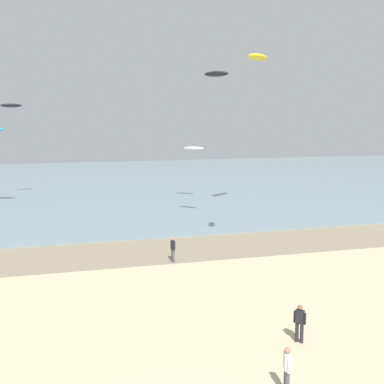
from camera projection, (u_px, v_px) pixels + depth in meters
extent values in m
cube|color=gray|center=(109.00, 254.00, 34.75)|extent=(120.00, 7.00, 0.01)
cube|color=gray|center=(84.00, 184.00, 71.47)|extent=(160.00, 70.00, 0.10)
cylinder|color=#4C4C56|center=(172.00, 255.00, 32.93)|extent=(0.16, 0.16, 0.88)
cylinder|color=#4C4C56|center=(174.00, 256.00, 32.73)|extent=(0.16, 0.16, 0.88)
cube|color=black|center=(173.00, 245.00, 32.72)|extent=(0.26, 0.38, 0.60)
sphere|color=#9E7051|center=(173.00, 239.00, 32.66)|extent=(0.22, 0.22, 0.22)
cylinder|color=black|center=(172.00, 245.00, 32.95)|extent=(0.09, 0.09, 0.52)
cylinder|color=black|center=(174.00, 247.00, 32.51)|extent=(0.09, 0.09, 0.52)
cylinder|color=#4C4C56|center=(287.00, 383.00, 17.10)|extent=(0.16, 0.16, 0.88)
cylinder|color=#4C4C56|center=(286.00, 379.00, 17.32)|extent=(0.16, 0.16, 0.88)
cube|color=white|center=(287.00, 362.00, 17.10)|extent=(0.29, 0.40, 0.60)
sphere|color=#9E7051|center=(288.00, 350.00, 17.03)|extent=(0.22, 0.22, 0.22)
cylinder|color=white|center=(289.00, 366.00, 16.87)|extent=(0.09, 0.09, 0.52)
cylinder|color=white|center=(286.00, 360.00, 17.34)|extent=(0.09, 0.09, 0.52)
cylinder|color=#232328|center=(302.00, 333.00, 21.02)|extent=(0.16, 0.16, 0.88)
cylinder|color=#232328|center=(297.00, 332.00, 21.13)|extent=(0.16, 0.16, 0.88)
cube|color=black|center=(300.00, 317.00, 20.96)|extent=(0.41, 0.41, 0.60)
sphere|color=brown|center=(300.00, 307.00, 20.90)|extent=(0.22, 0.22, 0.22)
cylinder|color=black|center=(305.00, 319.00, 20.84)|extent=(0.09, 0.09, 0.52)
cylinder|color=black|center=(295.00, 316.00, 21.09)|extent=(0.09, 0.09, 0.52)
ellipsoid|color=yellow|center=(258.00, 57.00, 46.57)|extent=(3.53, 3.27, 0.80)
ellipsoid|color=white|center=(194.00, 148.00, 56.30)|extent=(2.48, 1.98, 0.41)
ellipsoid|color=black|center=(216.00, 74.00, 40.04)|extent=(2.14, 2.28, 0.61)
ellipsoid|color=black|center=(11.00, 105.00, 55.19)|extent=(2.54, 1.52, 0.61)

